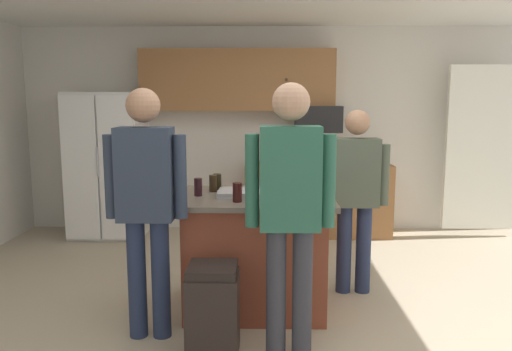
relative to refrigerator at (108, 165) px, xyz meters
The scene contains 20 objects.
floor 3.23m from the refrigerator, 49.98° to the right, with size 7.04×7.04×0.00m, color #B7A88E.
back_wall 2.08m from the refrigerator, 11.81° to the left, with size 6.40×0.10×2.60m, color silver.
french_door_window_panel 4.60m from the refrigerator, ahead, with size 0.90×0.06×2.00m, color white.
cabinet_run_upper 1.92m from the refrigerator, ahead, with size 2.40×0.38×0.75m.
cabinet_run_lower 2.64m from the refrigerator, ahead, with size 1.80×0.63×0.90m.
refrigerator is the anchor object (origin of this frame).
microwave_over_range 2.66m from the refrigerator, ahead, with size 0.56×0.40×0.32m, color black.
kitchen_island 2.92m from the refrigerator, 49.71° to the right, with size 1.22×0.92×0.94m.
person_elder_center 2.94m from the refrigerator, 67.49° to the right, with size 0.57×0.23×1.77m.
person_guest_right 3.66m from the refrigerator, 54.83° to the right, with size 0.57×0.24×1.79m.
person_guest_by_door 3.29m from the refrigerator, 34.05° to the right, with size 0.57×0.22×1.60m.
glass_stout_tall 3.02m from the refrigerator, 54.70° to the right, with size 0.07×0.07×0.14m.
mug_ceramic_white 2.65m from the refrigerator, 46.06° to the right, with size 0.12×0.08×0.10m.
glass_short_whisky 2.65m from the refrigerator, 57.49° to the right, with size 0.06×0.06×0.14m.
glass_dark_ale 2.48m from the refrigerator, 51.43° to the right, with size 0.07×0.07×0.13m.
tumbler_amber 2.55m from the refrigerator, 53.46° to the right, with size 0.06×0.06×0.14m.
mug_blue_stoneware 3.18m from the refrigerator, 50.03° to the right, with size 0.12×0.08×0.10m.
glass_pilsner 2.94m from the refrigerator, 44.27° to the right, with size 0.07×0.07×0.14m.
serving_tray 2.85m from the refrigerator, 50.86° to the right, with size 0.44×0.30×0.04m.
trash_bin 3.40m from the refrigerator, 61.42° to the right, with size 0.34×0.34×0.61m.
Camera 1 is at (-0.05, -3.70, 1.69)m, focal length 35.00 mm.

